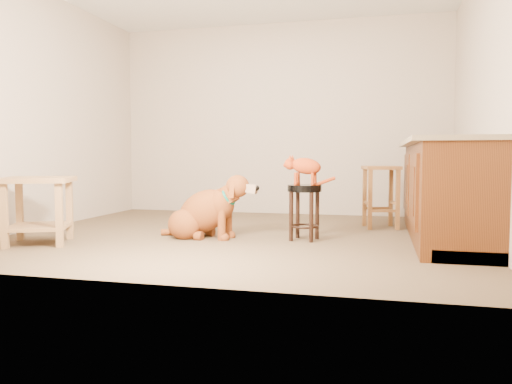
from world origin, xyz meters
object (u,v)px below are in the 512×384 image
(wood_stool, at_px, (381,196))
(side_table, at_px, (38,200))
(golden_retriever, at_px, (205,213))
(tabby_kitten, at_px, (303,167))
(padded_stool, at_px, (304,201))

(wood_stool, relative_size, side_table, 0.89)
(golden_retriever, xyz_separation_m, tabby_kitten, (0.93, 0.11, 0.44))
(padded_stool, xyz_separation_m, wood_stool, (0.70, 1.01, -0.02))
(padded_stool, bearing_deg, side_table, -161.30)
(padded_stool, distance_m, golden_retriever, 0.96)
(padded_stool, xyz_separation_m, tabby_kitten, (-0.01, 0.00, 0.32))
(wood_stool, bearing_deg, side_table, -149.06)
(side_table, bearing_deg, padded_stool, 18.70)
(tabby_kitten, bearing_deg, side_table, -152.15)
(side_table, distance_m, golden_retriever, 1.51)
(wood_stool, bearing_deg, golden_retriever, -145.71)
(wood_stool, distance_m, golden_retriever, 1.99)
(tabby_kitten, bearing_deg, golden_retriever, -164.46)
(side_table, height_order, tabby_kitten, tabby_kitten)
(padded_stool, distance_m, side_table, 2.42)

